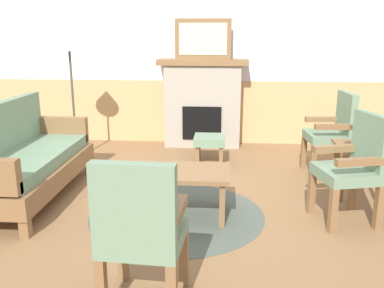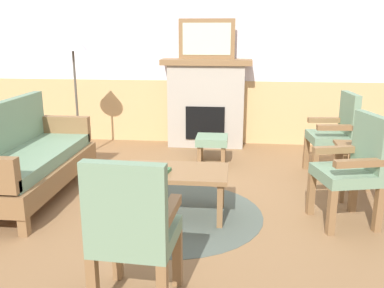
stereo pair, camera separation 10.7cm
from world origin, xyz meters
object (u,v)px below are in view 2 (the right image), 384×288
armchair_front_left (132,227)px  side_table (359,156)px  book_on_table (157,170)px  footstool (212,142)px  armchair_by_window_left (337,130)px  framed_picture (207,39)px  coffee_table (175,176)px  floor_lamp_by_couch (73,49)px  fireplace (206,102)px  couch (28,160)px  armchair_near_fireplace (355,165)px

armchair_front_left → side_table: 2.74m
book_on_table → footstool: (0.40, 1.69, -0.17)m
footstool → armchair_front_left: bearing=-95.7°
armchair_by_window_left → framed_picture: bearing=144.3°
framed_picture → armchair_by_window_left: (1.62, -1.17, -1.02)m
coffee_table → book_on_table: (-0.16, -0.06, 0.07)m
floor_lamp_by_couch → fireplace: bearing=27.1°
couch → footstool: (1.80, 1.33, -0.11)m
armchair_by_window_left → floor_lamp_by_couch: floor_lamp_by_couch is taller
book_on_table → armchair_by_window_left: size_ratio=0.24×
framed_picture → armchair_near_fireplace: size_ratio=0.82×
armchair_by_window_left → floor_lamp_by_couch: (-3.27, 0.32, 0.91)m
framed_picture → armchair_near_fireplace: framed_picture is taller
footstool → floor_lamp_by_couch: 2.13m
book_on_table → side_table: 2.07m
armchair_front_left → couch: bearing=131.8°
armchair_front_left → footstool: bearing=84.3°
coffee_table → armchair_by_window_left: armchair_by_window_left is taller
fireplace → coffee_table: 2.54m
floor_lamp_by_couch → armchair_front_left: bearing=-64.0°
framed_picture → couch: bearing=-126.7°
armchair_by_window_left → coffee_table: bearing=-141.9°
side_table → armchair_front_left: bearing=-132.5°
framed_picture → book_on_table: bearing=-95.7°
coffee_table → armchair_front_left: 1.38m
side_table → floor_lamp_by_couch: size_ratio=0.33×
armchair_front_left → side_table: bearing=47.5°
armchair_front_left → floor_lamp_by_couch: 3.52m
coffee_table → couch: bearing=169.0°
book_on_table → armchair_near_fireplace: armchair_near_fireplace is taller
fireplace → armchair_front_left: bearing=-92.3°
couch → book_on_table: (1.40, -0.36, 0.06)m
footstool → floor_lamp_by_couch: size_ratio=0.24×
armchair_front_left → book_on_table: bearing=94.4°
framed_picture → couch: (-1.66, -2.22, -1.16)m
book_on_table → armchair_near_fireplace: (1.74, 0.08, 0.08)m
floor_lamp_by_couch → footstool: bearing=-1.3°
armchair_near_fireplace → floor_lamp_by_couch: floor_lamp_by_couch is taller
coffee_table → armchair_by_window_left: 2.20m
framed_picture → armchair_near_fireplace: (1.48, -2.50, -1.02)m
book_on_table → armchair_by_window_left: (1.88, 1.41, 0.08)m
armchair_by_window_left → side_table: bearing=-84.3°
couch → footstool: size_ratio=4.50×
side_table → floor_lamp_by_couch: (-3.34, 1.03, 1.02)m
fireplace → armchair_near_fireplace: size_ratio=1.33×
framed_picture → book_on_table: size_ratio=3.40×
armchair_front_left → framed_picture: bearing=87.7°
fireplace → footstool: fireplace is taller
armchair_near_fireplace → armchair_by_window_left: (0.14, 1.33, 0.00)m
framed_picture → book_on_table: framed_picture is taller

